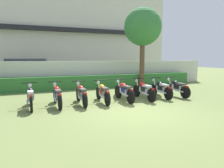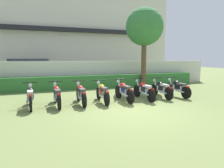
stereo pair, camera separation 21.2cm
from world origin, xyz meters
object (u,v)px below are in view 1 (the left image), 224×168
Objects in this scene: motorcycle_in_row_3 at (103,92)px; parked_car at (30,72)px; motorcycle_in_row_2 at (81,94)px; motorcycle_in_row_7 at (177,88)px; motorcycle_in_row_4 at (124,91)px; motorcycle_in_row_0 at (31,97)px; motorcycle_in_row_1 at (57,95)px; tree_far_side at (143,28)px; motorcycle_in_row_5 at (144,90)px; motorcycle_in_row_6 at (161,89)px.

parked_car is at bearing 23.11° from motorcycle_in_row_3.
motorcycle_in_row_7 is at bearing -90.07° from motorcycle_in_row_2.
motorcycle_in_row_4 is 2.94m from motorcycle_in_row_7.
motorcycle_in_row_1 is at bearing -93.40° from motorcycle_in_row_0.
tree_far_side reaches higher than motorcycle_in_row_0.
motorcycle_in_row_4 is at bearing -91.73° from motorcycle_in_row_3.
motorcycle_in_row_2 is at bearing 86.41° from motorcycle_in_row_7.
motorcycle_in_row_0 is 0.95× the size of motorcycle_in_row_1.
motorcycle_in_row_5 is at bearing -93.55° from motorcycle_in_row_1.
motorcycle_in_row_4 reaches higher than motorcycle_in_row_3.
motorcycle_in_row_4 reaches higher than motorcycle_in_row_1.
motorcycle_in_row_7 is (7.03, -7.83, -0.49)m from parked_car.
parked_car reaches higher than motorcycle_in_row_1.
motorcycle_in_row_2 is at bearing 91.69° from motorcycle_in_row_3.
motorcycle_in_row_1 is 1.01× the size of motorcycle_in_row_4.
motorcycle_in_row_1 is 1.07× the size of motorcycle_in_row_7.
motorcycle_in_row_7 is (6.86, -0.07, -0.00)m from motorcycle_in_row_0.
motorcycle_in_row_3 is at bearing -89.64° from motorcycle_in_row_2.
tree_far_side is 5.53m from motorcycle_in_row_5.
parked_car is 9.39m from motorcycle_in_row_5.
motorcycle_in_row_0 is at bearing 86.93° from motorcycle_in_row_4.
motorcycle_in_row_5 is at bearing -90.50° from motorcycle_in_row_3.
parked_car is at bearing 15.55° from motorcycle_in_row_2.
motorcycle_in_row_6 is (4.92, -0.04, -0.01)m from motorcycle_in_row_1.
motorcycle_in_row_2 is 0.99× the size of motorcycle_in_row_4.
motorcycle_in_row_2 reaches higher than motorcycle_in_row_6.
motorcycle_in_row_2 is 2.95m from motorcycle_in_row_5.
motorcycle_in_row_2 is at bearing 87.73° from motorcycle_in_row_5.
tree_far_side is 5.96m from motorcycle_in_row_4.
parked_car is 2.54× the size of motorcycle_in_row_0.
tree_far_side is (7.14, -4.09, 2.99)m from parked_car.
motorcycle_in_row_0 is at bearing 86.06° from motorcycle_in_row_7.
motorcycle_in_row_0 is 3.92m from motorcycle_in_row_4.
motorcycle_in_row_5 is (3.93, -0.10, -0.00)m from motorcycle_in_row_1.
motorcycle_in_row_1 is at bearing -148.33° from tree_far_side.
motorcycle_in_row_4 is at bearing -55.88° from parked_car.
parked_car reaches higher than motorcycle_in_row_4.
motorcycle_in_row_1 is (-5.97, -3.68, -3.47)m from tree_far_side.
tree_far_side is 6.50m from motorcycle_in_row_3.
motorcycle_in_row_1 is 2.93m from motorcycle_in_row_4.
motorcycle_in_row_4 is at bearing 87.28° from motorcycle_in_row_7.
tree_far_side is 5.20m from motorcycle_in_row_6.
motorcycle_in_row_1 is 1.02× the size of motorcycle_in_row_2.
tree_far_side is 2.71× the size of motorcycle_in_row_4.
motorcycle_in_row_1 reaches higher than motorcycle_in_row_6.
motorcycle_in_row_1 is (1.17, -7.77, -0.49)m from parked_car.
motorcycle_in_row_0 is at bearing 86.75° from motorcycle_in_row_1.
tree_far_side reaches higher than motorcycle_in_row_5.
tree_far_side is at bearing -40.47° from motorcycle_in_row_4.
tree_far_side is at bearing -29.31° from motorcycle_in_row_5.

